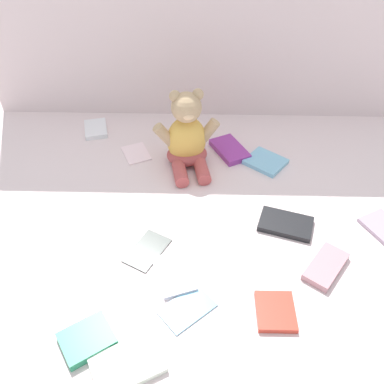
{
  "coord_description": "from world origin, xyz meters",
  "views": [
    {
      "loc": [
        0.01,
        -0.89,
        0.82
      ],
      "look_at": [
        -0.01,
        -0.1,
        0.1
      ],
      "focal_mm": 39.21,
      "sensor_mm": 36.0,
      "label": 1
    }
  ],
  "objects_px": {
    "book_case_1": "(87,340)",
    "book_case_8": "(230,150)",
    "book_case_2": "(266,162)",
    "book_case_5": "(96,129)",
    "book_case_11": "(136,153)",
    "book_case_3": "(275,311)",
    "book_case_9": "(147,250)",
    "book_case_12": "(286,224)",
    "book_case_6": "(127,365)",
    "book_case_0": "(326,266)",
    "book_case_4": "(187,308)",
    "teddy_bear": "(187,138)",
    "book_case_10": "(174,274)"
  },
  "relations": [
    {
      "from": "book_case_5",
      "to": "book_case_12",
      "type": "height_order",
      "value": "same"
    },
    {
      "from": "book_case_1",
      "to": "book_case_8",
      "type": "height_order",
      "value": "same"
    },
    {
      "from": "book_case_0",
      "to": "book_case_8",
      "type": "xyz_separation_m",
      "value": [
        -0.21,
        0.47,
        0.0
      ]
    },
    {
      "from": "book_case_3",
      "to": "book_case_12",
      "type": "bearing_deg",
      "value": 77.04
    },
    {
      "from": "book_case_0",
      "to": "book_case_11",
      "type": "height_order",
      "value": "book_case_0"
    },
    {
      "from": "teddy_bear",
      "to": "book_case_9",
      "type": "xyz_separation_m",
      "value": [
        -0.09,
        -0.36,
        -0.09
      ]
    },
    {
      "from": "book_case_0",
      "to": "book_case_8",
      "type": "bearing_deg",
      "value": -28.91
    },
    {
      "from": "book_case_6",
      "to": "book_case_12",
      "type": "height_order",
      "value": "same"
    },
    {
      "from": "book_case_0",
      "to": "book_case_6",
      "type": "bearing_deg",
      "value": 66.24
    },
    {
      "from": "teddy_bear",
      "to": "book_case_12",
      "type": "bearing_deg",
      "value": -55.82
    },
    {
      "from": "book_case_9",
      "to": "book_case_12",
      "type": "distance_m",
      "value": 0.37
    },
    {
      "from": "book_case_4",
      "to": "book_case_5",
      "type": "distance_m",
      "value": 0.77
    },
    {
      "from": "book_case_6",
      "to": "book_case_10",
      "type": "relative_size",
      "value": 1.13
    },
    {
      "from": "book_case_8",
      "to": "book_case_9",
      "type": "relative_size",
      "value": 1.13
    },
    {
      "from": "book_case_9",
      "to": "book_case_11",
      "type": "relative_size",
      "value": 1.21
    },
    {
      "from": "book_case_1",
      "to": "book_case_2",
      "type": "height_order",
      "value": "book_case_1"
    },
    {
      "from": "book_case_12",
      "to": "book_case_0",
      "type": "bearing_deg",
      "value": -133.85
    },
    {
      "from": "book_case_9",
      "to": "book_case_12",
      "type": "height_order",
      "value": "book_case_12"
    },
    {
      "from": "book_case_6",
      "to": "book_case_9",
      "type": "relative_size",
      "value": 1.14
    },
    {
      "from": "book_case_4",
      "to": "book_case_8",
      "type": "distance_m",
      "value": 0.6
    },
    {
      "from": "book_case_5",
      "to": "book_case_11",
      "type": "relative_size",
      "value": 1.09
    },
    {
      "from": "teddy_bear",
      "to": "book_case_9",
      "type": "relative_size",
      "value": 2.03
    },
    {
      "from": "book_case_4",
      "to": "book_case_10",
      "type": "xyz_separation_m",
      "value": [
        -0.03,
        0.09,
        0.0
      ]
    },
    {
      "from": "book_case_1",
      "to": "book_case_6",
      "type": "height_order",
      "value": "book_case_1"
    },
    {
      "from": "book_case_9",
      "to": "book_case_12",
      "type": "bearing_deg",
      "value": -136.96
    },
    {
      "from": "book_case_1",
      "to": "book_case_2",
      "type": "distance_m",
      "value": 0.75
    },
    {
      "from": "book_case_2",
      "to": "book_case_5",
      "type": "relative_size",
      "value": 1.04
    },
    {
      "from": "book_case_4",
      "to": "book_case_10",
      "type": "distance_m",
      "value": 0.1
    },
    {
      "from": "book_case_4",
      "to": "book_case_8",
      "type": "relative_size",
      "value": 0.86
    },
    {
      "from": "book_case_10",
      "to": "teddy_bear",
      "type": "bearing_deg",
      "value": 68.08
    },
    {
      "from": "book_case_2",
      "to": "book_case_12",
      "type": "relative_size",
      "value": 0.82
    },
    {
      "from": "book_case_10",
      "to": "book_case_6",
      "type": "bearing_deg",
      "value": -129.21
    },
    {
      "from": "teddy_bear",
      "to": "book_case_10",
      "type": "relative_size",
      "value": 2.0
    },
    {
      "from": "book_case_10",
      "to": "book_case_11",
      "type": "height_order",
      "value": "same"
    },
    {
      "from": "book_case_4",
      "to": "book_case_12",
      "type": "height_order",
      "value": "book_case_12"
    },
    {
      "from": "teddy_bear",
      "to": "book_case_0",
      "type": "bearing_deg",
      "value": -60.65
    },
    {
      "from": "book_case_3",
      "to": "book_case_11",
      "type": "height_order",
      "value": "book_case_3"
    },
    {
      "from": "book_case_8",
      "to": "book_case_11",
      "type": "relative_size",
      "value": 1.38
    },
    {
      "from": "book_case_0",
      "to": "book_case_10",
      "type": "bearing_deg",
      "value": 41.06
    },
    {
      "from": "book_case_5",
      "to": "book_case_6",
      "type": "bearing_deg",
      "value": -89.15
    },
    {
      "from": "teddy_bear",
      "to": "book_case_6",
      "type": "relative_size",
      "value": 1.78
    },
    {
      "from": "book_case_8",
      "to": "book_case_0",
      "type": "bearing_deg",
      "value": 87.06
    },
    {
      "from": "book_case_2",
      "to": "book_case_10",
      "type": "relative_size",
      "value": 0.92
    },
    {
      "from": "book_case_6",
      "to": "book_case_8",
      "type": "bearing_deg",
      "value": 134.48
    },
    {
      "from": "book_case_3",
      "to": "book_case_12",
      "type": "xyz_separation_m",
      "value": [
        0.06,
        0.26,
        0.0
      ]
    },
    {
      "from": "book_case_0",
      "to": "book_case_5",
      "type": "relative_size",
      "value": 1.21
    },
    {
      "from": "book_case_1",
      "to": "book_case_3",
      "type": "bearing_deg",
      "value": 67.05
    },
    {
      "from": "book_case_3",
      "to": "book_case_5",
      "type": "xyz_separation_m",
      "value": [
        -0.53,
        0.7,
        0.0
      ]
    },
    {
      "from": "book_case_3",
      "to": "book_case_4",
      "type": "bearing_deg",
      "value": 177.96
    },
    {
      "from": "book_case_4",
      "to": "book_case_10",
      "type": "relative_size",
      "value": 0.96
    }
  ]
}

